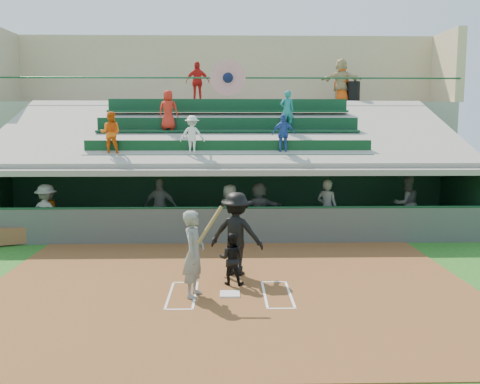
{
  "coord_description": "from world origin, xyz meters",
  "views": [
    {
      "loc": [
        -0.06,
        -11.14,
        3.7
      ],
      "look_at": [
        0.3,
        3.5,
        1.8
      ],
      "focal_mm": 40.0,
      "sensor_mm": 36.0,
      "label": 1
    }
  ],
  "objects_px": {
    "water_cooler": "(48,207)",
    "trash_bin": "(353,92)",
    "catcher": "(231,259)",
    "white_table": "(50,223)",
    "home_plate": "(230,294)",
    "batter_at_plate": "(194,253)"
  },
  "relations": [
    {
      "from": "catcher",
      "to": "white_table",
      "type": "distance_m",
      "value": 8.34
    },
    {
      "from": "white_table",
      "to": "trash_bin",
      "type": "height_order",
      "value": "trash_bin"
    },
    {
      "from": "white_table",
      "to": "water_cooler",
      "type": "bearing_deg",
      "value": 149.62
    },
    {
      "from": "batter_at_plate",
      "to": "water_cooler",
      "type": "distance_m",
      "value": 8.48
    },
    {
      "from": "water_cooler",
      "to": "trash_bin",
      "type": "bearing_deg",
      "value": 29.07
    },
    {
      "from": "home_plate",
      "to": "water_cooler",
      "type": "relative_size",
      "value": 0.99
    },
    {
      "from": "white_table",
      "to": "water_cooler",
      "type": "height_order",
      "value": "water_cooler"
    },
    {
      "from": "home_plate",
      "to": "water_cooler",
      "type": "xyz_separation_m",
      "value": [
        -6.01,
        6.57,
        0.89
      ]
    },
    {
      "from": "home_plate",
      "to": "trash_bin",
      "type": "height_order",
      "value": "trash_bin"
    },
    {
      "from": "home_plate",
      "to": "catcher",
      "type": "relative_size",
      "value": 0.36
    },
    {
      "from": "catcher",
      "to": "water_cooler",
      "type": "bearing_deg",
      "value": -33.75
    },
    {
      "from": "trash_bin",
      "to": "home_plate",
      "type": "bearing_deg",
      "value": -113.27
    },
    {
      "from": "trash_bin",
      "to": "catcher",
      "type": "bearing_deg",
      "value": -114.38
    },
    {
      "from": "water_cooler",
      "to": "white_table",
      "type": "bearing_deg",
      "value": -52.19
    },
    {
      "from": "catcher",
      "to": "trash_bin",
      "type": "height_order",
      "value": "trash_bin"
    },
    {
      "from": "white_table",
      "to": "trash_bin",
      "type": "xyz_separation_m",
      "value": [
        11.58,
        6.5,
        4.69
      ]
    },
    {
      "from": "white_table",
      "to": "water_cooler",
      "type": "distance_m",
      "value": 0.55
    },
    {
      "from": "home_plate",
      "to": "white_table",
      "type": "xyz_separation_m",
      "value": [
        -5.97,
        6.53,
        0.34
      ]
    },
    {
      "from": "catcher",
      "to": "trash_bin",
      "type": "distance_m",
      "value": 14.19
    },
    {
      "from": "batter_at_plate",
      "to": "white_table",
      "type": "bearing_deg",
      "value": 128.26
    },
    {
      "from": "batter_at_plate",
      "to": "water_cooler",
      "type": "relative_size",
      "value": 4.49
    },
    {
      "from": "home_plate",
      "to": "batter_at_plate",
      "type": "distance_m",
      "value": 1.2
    }
  ]
}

